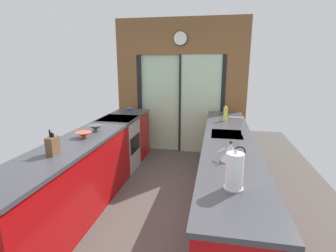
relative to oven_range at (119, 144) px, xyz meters
name	(u,v)px	position (x,y,z in m)	size (l,w,h in m)	color
ground_plane	(162,190)	(0.91, -0.65, -0.47)	(5.04, 7.60, 0.02)	#4C4742
back_wall_unit	(180,79)	(0.91, 1.15, 1.07)	(2.64, 0.12, 2.70)	brown
left_counter_run	(89,168)	(0.00, -1.12, 0.01)	(0.62, 3.80, 0.92)	#AD0C0F
right_counter_run	(227,173)	(1.82, -0.95, 0.01)	(0.62, 3.80, 0.92)	#AD0C0F
sink_faucet	(240,123)	(1.96, -0.70, 0.63)	(0.19, 0.02, 0.24)	#B7BABC
oven_range	(119,144)	(0.00, 0.00, 0.00)	(0.60, 0.60, 0.92)	#B7BABC
mixing_bowl_near	(84,135)	(0.02, -1.22, 0.50)	(0.21, 0.21, 0.07)	#BC4C38
mixing_bowl_mid	(96,128)	(0.02, -0.88, 0.51)	(0.20, 0.20, 0.08)	#514C47
mixing_bowl_far	(129,110)	(0.02, 0.54, 0.51)	(0.14, 0.14, 0.08)	teal
knife_block	(53,146)	(0.02, -1.85, 0.56)	(0.08, 0.14, 0.27)	brown
kettle	(231,152)	(1.80, -1.67, 0.55)	(0.27, 0.19, 0.20)	#B7BABC
soap_bottle	(225,114)	(1.80, 0.11, 0.58)	(0.07, 0.07, 0.27)	#D1CC4C
paper_towel_roll	(234,171)	(1.80, -2.27, 0.60)	(0.15, 0.15, 0.31)	#B7BABC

